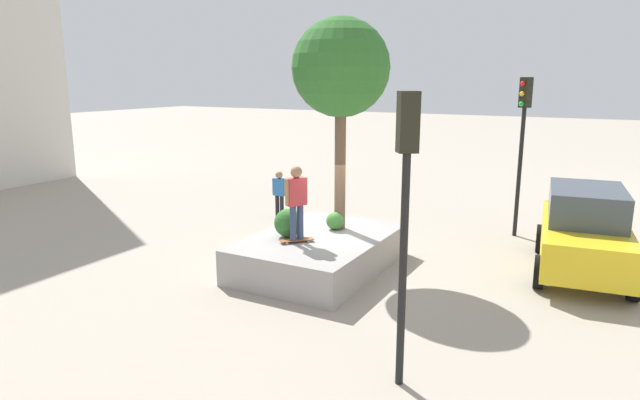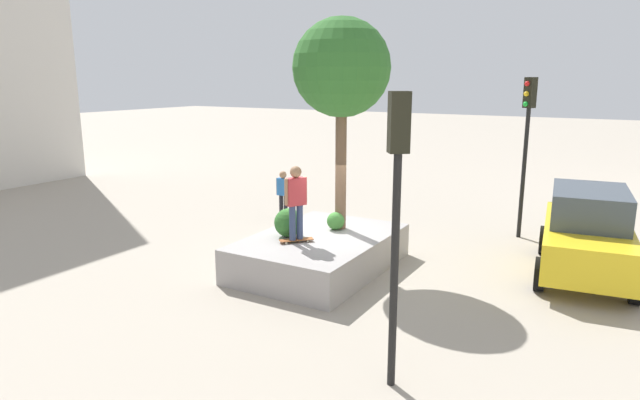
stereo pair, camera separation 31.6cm
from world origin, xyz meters
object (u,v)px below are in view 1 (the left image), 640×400
taxi_cab (584,231)px  traffic_light_median (522,130)px  traffic_light_corner (405,191)px  passerby_with_bag (279,191)px  plaza_tree (341,69)px  skateboarder (296,198)px  planter_ledge (320,252)px  skateboard (297,240)px

taxi_cab → traffic_light_median: bearing=-142.2°
traffic_light_corner → passerby_with_bag: traffic_light_corner is taller
plaza_tree → traffic_light_median: bearing=141.2°
taxi_cab → passerby_with_bag: 9.42m
plaza_tree → traffic_light_corner: bearing=35.7°
plaza_tree → skateboarder: (1.61, -0.31, -2.90)m
planter_ledge → taxi_cab: 6.36m
traffic_light_median → skateboard: bearing=-32.8°
skateboarder → traffic_light_corner: bearing=49.6°
skateboarder → traffic_light_median: (-6.09, 3.92, 1.24)m
planter_ledge → traffic_light_median: (-5.35, 3.70, 2.74)m
passerby_with_bag → taxi_cab: bearing=83.5°
taxi_cab → passerby_with_bag: (-1.06, -9.36, -0.14)m
traffic_light_corner → traffic_light_median: bearing=179.2°
taxi_cab → traffic_light_corner: bearing=-17.2°
skateboard → passerby_with_bag: (-4.62, -3.48, 0.01)m
taxi_cab → traffic_light_median: 3.83m
skateboarder → traffic_light_corner: size_ratio=0.39×
plaza_tree → passerby_with_bag: (-3.02, -3.80, -3.91)m
skateboarder → passerby_with_bag: bearing=-143.0°
skateboard → taxi_cab: bearing=121.2°
plaza_tree → skateboard: (1.61, -0.31, -3.92)m
traffic_light_median → planter_ledge: bearing=-34.6°
taxi_cab → traffic_light_corner: (6.78, -2.10, 1.98)m
plaza_tree → passerby_with_bag: 6.23m
traffic_light_corner → taxi_cab: bearing=162.8°
plaza_tree → passerby_with_bag: plaza_tree is taller
skateboard → skateboarder: skateboarder is taller
plaza_tree → skateboard: plaza_tree is taller
skateboarder → passerby_with_bag: size_ratio=1.11×
skateboarder → passerby_with_bag: skateboarder is taller
skateboard → skateboarder: bearing=-176.9°
traffic_light_median → plaza_tree: bearing=-38.8°
traffic_light_median → taxi_cab: bearing=37.8°
planter_ledge → skateboarder: 1.68m
taxi_cab → traffic_light_median: (-2.53, -1.96, 2.11)m
taxi_cab → skateboarder: bearing=-58.8°
planter_ledge → passerby_with_bag: 5.39m
plaza_tree → skateboarder: bearing=-11.0°
planter_ledge → traffic_light_corner: (3.96, 3.56, 2.61)m
plaza_tree → traffic_light_median: 5.99m
taxi_cab → traffic_light_corner: size_ratio=1.04×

